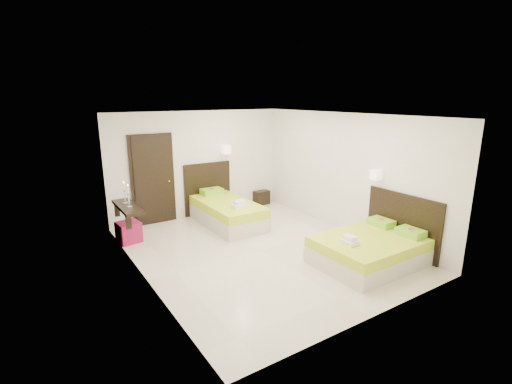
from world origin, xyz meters
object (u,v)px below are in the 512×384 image
nightstand (260,197)px  ottoman (129,232)px  bed_single (226,210)px  bed_double (372,248)px

nightstand → ottoman: ottoman is taller
bed_single → bed_double: (1.19, -3.34, -0.04)m
bed_single → ottoman: (-2.25, 0.05, -0.10)m
bed_double → ottoman: (-3.44, 3.39, -0.07)m
nightstand → ottoman: 3.94m
ottoman → bed_single: bearing=-1.4°
ottoman → bed_double: bearing=-44.6°
nightstand → ottoman: (-3.84, -0.87, 0.02)m
bed_single → nightstand: bearing=30.1°
bed_double → nightstand: bed_double is taller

